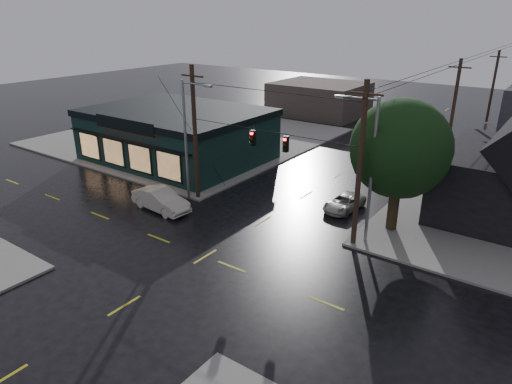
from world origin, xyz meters
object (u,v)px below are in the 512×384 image
Objects in this scene: utility_pole_ne at (353,245)px; sedan_cream at (161,200)px; utility_pole_nw at (198,198)px; corner_tree at (400,149)px; suv_silver at (344,203)px.

sedan_cream is (-13.69, -3.22, 0.80)m from utility_pole_ne.
utility_pole_nw is 3.38m from sedan_cream.
utility_pole_nw is 13.00m from utility_pole_ne.
corner_tree is at bearing -61.90° from sedan_cream.
utility_pole_ne is 2.57× the size of suv_silver.
utility_pole_ne is 5.49m from suv_silver.
corner_tree is 6.58m from suv_silver.
utility_pole_ne is 2.09× the size of sedan_cream.
suv_silver is at bearing 24.66° from utility_pole_nw.
utility_pole_nw is at bearing 180.00° from utility_pole_ne.
sedan_cream is at bearing -139.87° from suv_silver.
utility_pole_nw is 11.20m from suv_silver.
utility_pole_nw reaches higher than sedan_cream.
suv_silver is (-4.02, 1.30, -5.05)m from corner_tree.
utility_pole_ne reaches higher than suv_silver.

